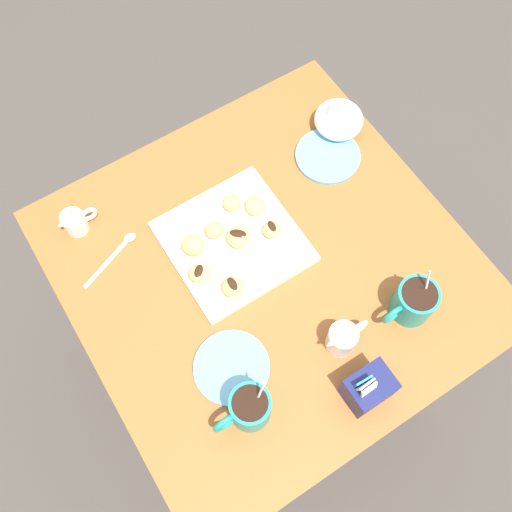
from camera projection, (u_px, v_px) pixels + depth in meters
ground_plane at (264, 349)px, 1.93m from camera, size 8.00×8.00×0.00m
dining_table at (267, 288)px, 1.40m from camera, size 0.85×0.85×0.72m
pastry_plate_square at (233, 242)px, 1.29m from camera, size 0.28×0.28×0.02m
coffee_mug_teal_left at (414, 301)px, 1.19m from camera, size 0.13×0.09×0.14m
coffee_mug_teal_right at (249, 408)px, 1.10m from camera, size 0.12×0.08×0.15m
cream_pitcher_white at (343, 338)px, 1.17m from camera, size 0.10×0.06×0.07m
sugar_caddy at (368, 388)px, 1.13m from camera, size 0.09×0.07×0.11m
ice_cream_bowl at (339, 118)px, 1.39m from camera, size 0.12×0.12×0.09m
chocolate_sauce_pitcher at (75, 222)px, 1.29m from camera, size 0.09×0.05×0.06m
saucer_sky_left at (328, 156)px, 1.39m from camera, size 0.16×0.16×0.01m
saucer_sky_right at (232, 367)px, 1.18m from camera, size 0.16×0.16×0.01m
loose_spoon_near_saucer at (116, 253)px, 1.29m from camera, size 0.15×0.07×0.01m
beignet_0 at (233, 287)px, 1.22m from camera, size 0.06×0.06×0.04m
chocolate_drizzle_0 at (233, 284)px, 1.20m from camera, size 0.02×0.03×0.00m
beignet_1 at (255, 206)px, 1.30m from camera, size 0.06×0.06×0.03m
beignet_2 at (232, 203)px, 1.30m from camera, size 0.05×0.04×0.03m
beignet_3 at (199, 274)px, 1.24m from camera, size 0.07×0.07×0.03m
chocolate_drizzle_3 at (199, 271)px, 1.22m from camera, size 0.03×0.03×0.00m
beignet_4 at (272, 230)px, 1.28m from camera, size 0.04×0.04×0.03m
chocolate_drizzle_4 at (272, 226)px, 1.26m from camera, size 0.02×0.03×0.00m
beignet_5 at (238, 237)px, 1.27m from camera, size 0.07×0.07×0.04m
chocolate_drizzle_5 at (238, 233)px, 1.25m from camera, size 0.04×0.04×0.00m
beignet_6 at (215, 230)px, 1.28m from camera, size 0.05×0.05×0.03m
beignet_7 at (193, 245)px, 1.26m from camera, size 0.07×0.07×0.04m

